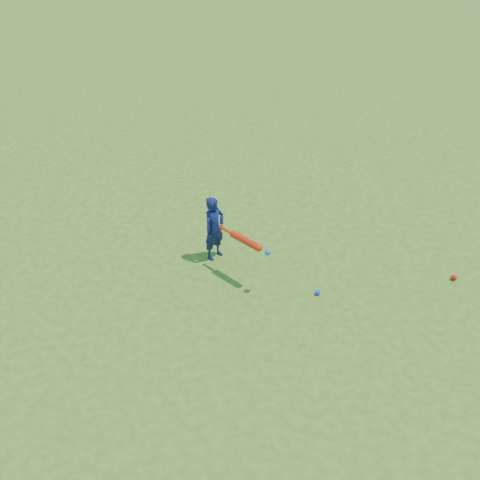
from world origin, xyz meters
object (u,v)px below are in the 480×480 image
at_px(ground_ball_blue, 318,293).
at_px(bat_swing, 248,242).
at_px(child, 214,228).
at_px(ground_ball_red, 454,277).

distance_m(ground_ball_blue, bat_swing, 1.15).
xyz_separation_m(child, ground_ball_red, (3.30, 0.47, -0.45)).
distance_m(ground_ball_red, bat_swing, 2.89).
relative_size(ground_ball_blue, bat_swing, 0.08).
xyz_separation_m(ground_ball_blue, bat_swing, (-0.98, 0.04, 0.59)).
bearing_deg(bat_swing, ground_ball_red, 43.39).
height_order(ground_ball_red, bat_swing, bat_swing).
bearing_deg(child, bat_swing, -97.34).
bearing_deg(ground_ball_red, bat_swing, -162.91).
bearing_deg(bat_swing, ground_ball_blue, 23.94).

